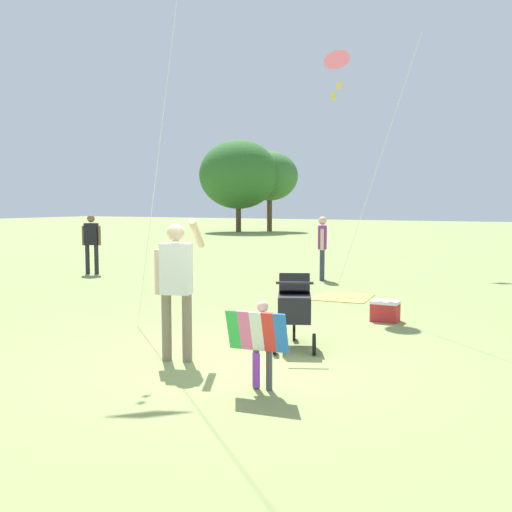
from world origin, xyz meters
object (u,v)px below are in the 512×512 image
at_px(person_adult_flyer, 176,279).
at_px(person_sitting_far, 322,243).
at_px(child_with_butterfly_kite, 261,337).
at_px(cooler_box, 385,311).
at_px(picnic_blanket, 343,297).
at_px(kite_orange_delta, 338,63).
at_px(stroller, 294,304).
at_px(person_red_shirt, 91,239).

relative_size(person_adult_flyer, person_sitting_far, 1.10).
bearing_deg(child_with_butterfly_kite, person_adult_flyer, 159.38).
bearing_deg(person_sitting_far, cooler_box, -57.27).
relative_size(child_with_butterfly_kite, picnic_blanket, 0.80).
distance_m(kite_orange_delta, cooler_box, 5.14).
distance_m(person_adult_flyer, stroller, 1.73).
height_order(child_with_butterfly_kite, person_adult_flyer, person_adult_flyer).
xyz_separation_m(kite_orange_delta, person_red_shirt, (-7.53, 0.93, -3.80)).
bearing_deg(picnic_blanket, person_red_shirt, 175.03).
height_order(person_adult_flyer, person_sitting_far, person_adult_flyer).
relative_size(child_with_butterfly_kite, kite_orange_delta, 0.19).
bearing_deg(stroller, picnic_blanket, 100.20).
bearing_deg(person_sitting_far, person_red_shirt, -164.27).
height_order(stroller, person_red_shirt, person_red_shirt).
distance_m(child_with_butterfly_kite, person_sitting_far, 9.00).
distance_m(person_sitting_far, picnic_blanket, 2.95).
relative_size(person_red_shirt, picnic_blanket, 1.39).
bearing_deg(child_with_butterfly_kite, picnic_blanket, 101.20).
bearing_deg(cooler_box, person_red_shirt, 163.62).
xyz_separation_m(person_adult_flyer, cooler_box, (1.68, 3.64, -0.87)).
bearing_deg(child_with_butterfly_kite, person_red_shirt, 142.22).
relative_size(stroller, kite_orange_delta, 0.22).
xyz_separation_m(child_with_butterfly_kite, cooler_box, (0.20, 4.19, -0.41)).
height_order(child_with_butterfly_kite, kite_orange_delta, kite_orange_delta).
bearing_deg(person_adult_flyer, person_red_shirt, 139.47).
relative_size(stroller, person_sitting_far, 0.68).
relative_size(person_adult_flyer, kite_orange_delta, 0.36).
xyz_separation_m(person_adult_flyer, kite_orange_delta, (0.16, 5.36, 3.73)).
xyz_separation_m(person_sitting_far, cooler_box, (2.83, -4.41, -0.79)).
height_order(person_adult_flyer, person_red_shirt, person_adult_flyer).
bearing_deg(stroller, child_with_butterfly_kite, -76.54).
relative_size(child_with_butterfly_kite, person_adult_flyer, 0.53).
height_order(person_sitting_far, picnic_blanket, person_sitting_far).
xyz_separation_m(child_with_butterfly_kite, stroller, (-0.45, 1.88, 0.02)).
bearing_deg(person_red_shirt, stroller, -30.66).
xyz_separation_m(person_adult_flyer, person_sitting_far, (-1.15, 8.05, -0.08)).
bearing_deg(cooler_box, person_sitting_far, 122.73).
height_order(person_red_shirt, picnic_blanket, person_red_shirt).
distance_m(stroller, cooler_box, 2.44).
distance_m(person_adult_flyer, cooler_box, 4.10).
bearing_deg(stroller, person_red_shirt, 149.34).
bearing_deg(person_sitting_far, person_adult_flyer, -81.84).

